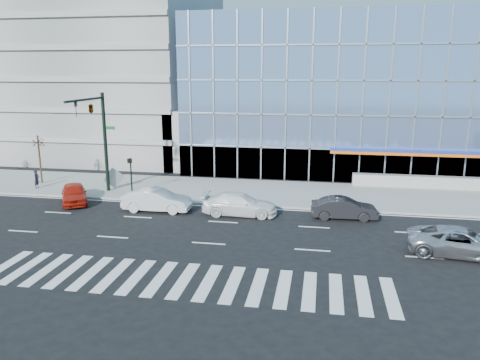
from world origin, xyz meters
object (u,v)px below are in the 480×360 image
object	(u,v)px
white_sedan	(157,200)
pedestrian	(37,179)
dark_sedan	(344,208)
ped_signal_post	(131,171)
white_suv	(240,204)
tilted_panel	(114,178)
street_tree_near	(38,142)
red_sedan	(74,193)
silver_suv	(461,242)
traffic_signal	(95,119)

from	to	relation	value
white_sedan	pedestrian	bearing A→B (deg)	70.24
dark_sedan	pedestrian	size ratio (longest dim) A/B	2.85
ped_signal_post	white_suv	xyz separation A→B (m)	(9.31, -3.14, -1.38)
pedestrian	tilted_panel	xyz separation A→B (m)	(6.53, 0.91, 0.14)
street_tree_near	red_sedan	xyz separation A→B (m)	(5.89, -4.98, -3.04)
ped_signal_post	silver_suv	world-z (taller)	ped_signal_post
traffic_signal	white_suv	size ratio (longest dim) A/B	1.53
dark_sedan	traffic_signal	bearing A→B (deg)	79.42
street_tree_near	dark_sedan	world-z (taller)	street_tree_near
dark_sedan	white_sedan	bearing A→B (deg)	88.92
silver_suv	dark_sedan	world-z (taller)	silver_suv
traffic_signal	white_suv	world-z (taller)	traffic_signal
traffic_signal	dark_sedan	bearing A→B (deg)	-7.18
ped_signal_post	red_sedan	size ratio (longest dim) A/B	0.69
white_suv	ped_signal_post	bearing A→B (deg)	70.03
tilted_panel	traffic_signal	bearing A→B (deg)	-138.71
traffic_signal	street_tree_near	size ratio (longest dim) A/B	1.89
ped_signal_post	dark_sedan	world-z (taller)	ped_signal_post
ped_signal_post	pedestrian	xyz separation A→B (m)	(-8.79, 0.78, -1.22)
ped_signal_post	red_sedan	world-z (taller)	ped_signal_post
traffic_signal	ped_signal_post	size ratio (longest dim) A/B	2.67
dark_sedan	tilted_panel	world-z (taller)	tilted_panel
white_suv	dark_sedan	xyz separation A→B (m)	(7.13, 0.38, -0.03)
white_sedan	pedestrian	xyz separation A→B (m)	(-12.11, 4.07, 0.12)
silver_suv	tilted_panel	xyz separation A→B (m)	(-24.70, 9.99, 0.29)
silver_suv	white_suv	bearing A→B (deg)	75.40
ped_signal_post	street_tree_near	distance (m)	9.97
white_suv	dark_sedan	size ratio (longest dim) A/B	1.18
silver_suv	white_sedan	bearing A→B (deg)	82.17
tilted_panel	silver_suv	bearing A→B (deg)	-64.13
pedestrian	street_tree_near	bearing A→B (deg)	20.28
silver_suv	white_suv	distance (m)	14.10
dark_sedan	red_sedan	size ratio (longest dim) A/B	1.01
traffic_signal	street_tree_near	bearing A→B (deg)	157.29
red_sedan	pedestrian	distance (m)	6.09
traffic_signal	pedestrian	xyz separation A→B (m)	(-6.30, 1.15, -5.24)
red_sedan	pedestrian	size ratio (longest dim) A/B	2.81
silver_suv	red_sedan	world-z (taller)	silver_suv
white_suv	silver_suv	bearing A→B (deg)	-112.77
traffic_signal	white_sedan	size ratio (longest dim) A/B	1.64
white_suv	dark_sedan	bearing A→B (deg)	-88.25
street_tree_near	tilted_panel	size ratio (longest dim) A/B	3.25
dark_sedan	tilted_panel	distance (m)	19.22
white_suv	dark_sedan	distance (m)	7.14
ped_signal_post	silver_suv	size ratio (longest dim) A/B	0.54
dark_sedan	red_sedan	bearing A→B (deg)	85.62
ped_signal_post	pedestrian	size ratio (longest dim) A/B	1.94
pedestrian	red_sedan	bearing A→B (deg)	-123.02
ped_signal_post	tilted_panel	bearing A→B (deg)	143.25
pedestrian	white_suv	bearing A→B (deg)	-103.59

